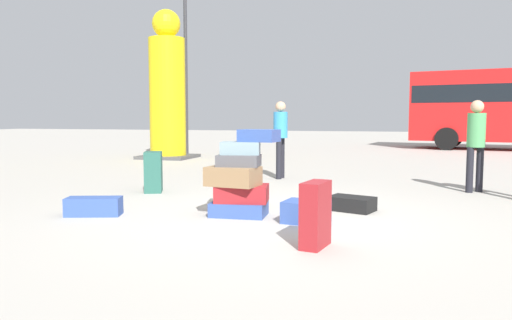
{
  "coord_description": "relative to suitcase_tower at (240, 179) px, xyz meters",
  "views": [
    {
      "loc": [
        1.52,
        -6.05,
        1.31
      ],
      "look_at": [
        -0.46,
        0.82,
        0.67
      ],
      "focal_mm": 34.03,
      "sensor_mm": 36.0,
      "label": 1
    }
  ],
  "objects": [
    {
      "name": "suitcase_navy_white_trunk",
      "position": [
        0.92,
        -0.19,
        -0.35
      ],
      "size": [
        0.59,
        0.49,
        0.27
      ],
      "primitive_type": "cube",
      "rotation": [
        0.0,
        0.0,
        -0.15
      ],
      "color": "#334F99",
      "rests_on": "ground"
    },
    {
      "name": "suitcase_black_foreground_far",
      "position": [
        1.39,
        0.76,
        -0.39
      ],
      "size": [
        0.7,
        0.57,
        0.2
      ],
      "primitive_type": "cube",
      "rotation": [
        0.0,
        0.0,
        -0.33
      ],
      "color": "black",
      "rests_on": "ground"
    },
    {
      "name": "ground_plane",
      "position": [
        0.44,
        -0.01,
        -0.49
      ],
      "size": [
        80.0,
        80.0,
        0.0
      ],
      "primitive_type": "plane",
      "color": "#ADA89E"
    },
    {
      "name": "suitcase_maroon_right_side",
      "position": [
        1.21,
        -1.29,
        -0.16
      ],
      "size": [
        0.27,
        0.46,
        0.66
      ],
      "primitive_type": "cube",
      "rotation": [
        0.0,
        0.0,
        -0.19
      ],
      "color": "maroon",
      "rests_on": "ground"
    },
    {
      "name": "suitcase_tower",
      "position": [
        0.0,
        0.0,
        0.0
      ],
      "size": [
        0.91,
        0.7,
        1.14
      ],
      "color": "#334F99",
      "rests_on": "ground"
    },
    {
      "name": "suitcase_navy_behind_tower",
      "position": [
        -1.88,
        -0.53,
        -0.37
      ],
      "size": [
        0.77,
        0.5,
        0.24
      ],
      "primitive_type": "cube",
      "rotation": [
        0.0,
        0.0,
        0.31
      ],
      "color": "#334F99",
      "rests_on": "ground"
    },
    {
      "name": "lamp_post",
      "position": [
        -5.06,
        9.56,
        3.47
      ],
      "size": [
        0.36,
        0.36,
        6.06
      ],
      "color": "#333338",
      "rests_on": "ground"
    },
    {
      "name": "suitcase_teal_left_side",
      "position": [
        -2.09,
        1.52,
        -0.13
      ],
      "size": [
        0.43,
        0.49,
        0.71
      ],
      "primitive_type": "cube",
      "rotation": [
        0.0,
        0.0,
        0.4
      ],
      "color": "#26594C",
      "rests_on": "ground"
    },
    {
      "name": "yellow_dummy_statue",
      "position": [
        -5.02,
        8.04,
        1.6
      ],
      "size": [
        1.59,
        1.59,
        4.67
      ],
      "color": "yellow",
      "rests_on": "ground"
    },
    {
      "name": "person_bearded_onlooker",
      "position": [
        3.31,
        3.06,
        0.47
      ],
      "size": [
        0.3,
        0.3,
        1.6
      ],
      "rotation": [
        0.0,
        0.0,
        -2.51
      ],
      "color": "black",
      "rests_on": "ground"
    },
    {
      "name": "person_tourist_with_camera",
      "position": [
        -0.39,
        3.98,
        0.5
      ],
      "size": [
        0.3,
        0.34,
        1.64
      ],
      "rotation": [
        0.0,
        0.0,
        -1.63
      ],
      "color": "black",
      "rests_on": "ground"
    }
  ]
}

